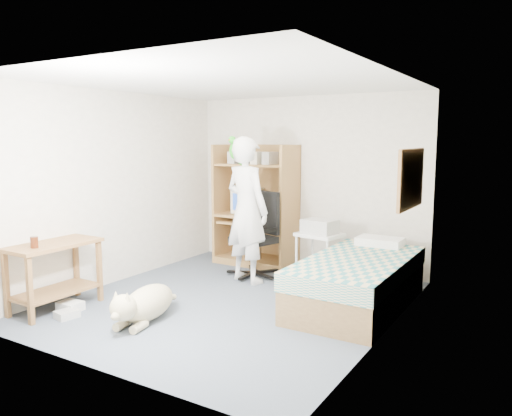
# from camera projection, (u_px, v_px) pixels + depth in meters

# --- Properties ---
(floor) EXTENTS (4.00, 4.00, 0.00)m
(floor) POSITION_uv_depth(u_px,v_px,m) (232.00, 302.00, 5.80)
(floor) COLOR #495363
(floor) RESTS_ON ground
(wall_back) EXTENTS (3.60, 0.02, 2.50)m
(wall_back) POSITION_uv_depth(u_px,v_px,m) (307.00, 182.00, 7.32)
(wall_back) COLOR beige
(wall_back) RESTS_ON floor
(wall_right) EXTENTS (0.02, 4.00, 2.50)m
(wall_right) POSITION_uv_depth(u_px,v_px,m) (389.00, 206.00, 4.71)
(wall_right) COLOR beige
(wall_right) RESTS_ON floor
(wall_left) EXTENTS (0.02, 4.00, 2.50)m
(wall_left) POSITION_uv_depth(u_px,v_px,m) (117.00, 188.00, 6.55)
(wall_left) COLOR beige
(wall_left) RESTS_ON floor
(ceiling) EXTENTS (3.60, 4.00, 0.02)m
(ceiling) POSITION_uv_depth(u_px,v_px,m) (230.00, 82.00, 5.46)
(ceiling) COLOR white
(ceiling) RESTS_ON wall_back
(computer_hutch) EXTENTS (1.20, 0.63, 1.80)m
(computer_hutch) POSITION_uv_depth(u_px,v_px,m) (257.00, 210.00, 7.52)
(computer_hutch) COLOR olive
(computer_hutch) RESTS_ON floor
(bed) EXTENTS (1.02, 2.02, 0.66)m
(bed) POSITION_uv_depth(u_px,v_px,m) (358.00, 282.00, 5.62)
(bed) COLOR brown
(bed) RESTS_ON floor
(side_desk) EXTENTS (0.50, 1.00, 0.75)m
(side_desk) POSITION_uv_depth(u_px,v_px,m) (54.00, 266.00, 5.51)
(side_desk) COLOR brown
(side_desk) RESTS_ON floor
(corkboard) EXTENTS (0.04, 0.94, 0.66)m
(corkboard) POSITION_uv_depth(u_px,v_px,m) (411.00, 179.00, 5.46)
(corkboard) COLOR olive
(corkboard) RESTS_ON wall_right
(office_chair) EXTENTS (0.65, 0.66, 1.15)m
(office_chair) POSITION_uv_depth(u_px,v_px,m) (257.00, 246.00, 6.90)
(office_chair) COLOR black
(office_chair) RESTS_ON floor
(person) EXTENTS (0.80, 0.63, 1.91)m
(person) POSITION_uv_depth(u_px,v_px,m) (247.00, 210.00, 6.54)
(person) COLOR white
(person) RESTS_ON floor
(parrot) EXTENTS (0.14, 0.24, 0.39)m
(parrot) POSITION_uv_depth(u_px,v_px,m) (234.00, 149.00, 6.55)
(parrot) COLOR #1D9415
(parrot) RESTS_ON person
(dog) EXTENTS (0.51, 1.15, 0.43)m
(dog) POSITION_uv_depth(u_px,v_px,m) (145.00, 303.00, 5.17)
(dog) COLOR #C4B283
(dog) RESTS_ON floor
(printer_cart) EXTENTS (0.61, 0.53, 0.66)m
(printer_cart) POSITION_uv_depth(u_px,v_px,m) (319.00, 249.00, 6.59)
(printer_cart) COLOR silver
(printer_cart) RESTS_ON floor
(printer) EXTENTS (0.47, 0.39, 0.18)m
(printer) POSITION_uv_depth(u_px,v_px,m) (320.00, 226.00, 6.55)
(printer) COLOR #A7A7A3
(printer) RESTS_ON printer_cart
(crt_monitor) EXTENTS (0.45, 0.47, 0.37)m
(crt_monitor) POSITION_uv_depth(u_px,v_px,m) (248.00, 200.00, 7.60)
(crt_monitor) COLOR beige
(crt_monitor) RESTS_ON computer_hutch
(keyboard) EXTENTS (0.46, 0.20, 0.03)m
(keyboard) POSITION_uv_depth(u_px,v_px,m) (253.00, 221.00, 7.39)
(keyboard) COLOR beige
(keyboard) RESTS_ON computer_hutch
(pencil_cup) EXTENTS (0.08, 0.08, 0.12)m
(pencil_cup) POSITION_uv_depth(u_px,v_px,m) (274.00, 212.00, 7.27)
(pencil_cup) COLOR gold
(pencil_cup) RESTS_ON computer_hutch
(drink_glass) EXTENTS (0.08, 0.08, 0.12)m
(drink_glass) POSITION_uv_depth(u_px,v_px,m) (34.00, 242.00, 5.21)
(drink_glass) COLOR #40190A
(drink_glass) RESTS_ON side_desk
(floor_box_a) EXTENTS (0.26, 0.21, 0.10)m
(floor_box_a) POSITION_uv_depth(u_px,v_px,m) (70.00, 306.00, 5.51)
(floor_box_a) COLOR silver
(floor_box_a) RESTS_ON floor
(floor_box_b) EXTENTS (0.22, 0.25, 0.08)m
(floor_box_b) POSITION_uv_depth(u_px,v_px,m) (67.00, 314.00, 5.28)
(floor_box_b) COLOR beige
(floor_box_b) RESTS_ON floor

